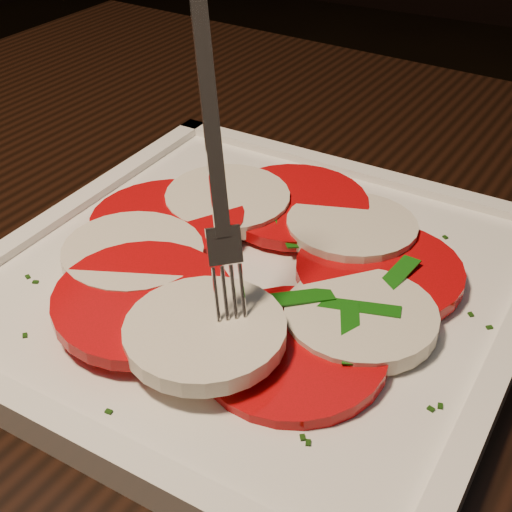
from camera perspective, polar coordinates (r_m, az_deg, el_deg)
The scene contains 4 objects.
table at distance 0.52m, azimuth 10.12°, elevation -12.01°, with size 1.28×0.92×0.75m.
plate at distance 0.45m, azimuth -0.00°, elevation -2.36°, with size 0.32×0.32×0.01m, color white.
caprese_salad at distance 0.43m, azimuth 0.00°, elevation -0.57°, with size 0.27×0.27×0.03m.
fork at distance 0.37m, azimuth -3.50°, elevation 7.84°, with size 0.03×0.06×0.15m, color white, non-canonical shape.
Camera 1 is at (0.24, -0.45, 1.03)m, focal length 50.00 mm.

